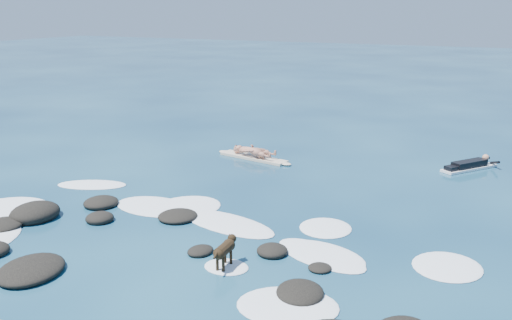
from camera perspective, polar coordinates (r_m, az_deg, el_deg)
The scene contains 6 objects.
ground at distance 16.00m, azimuth -3.63°, elevation -6.84°, with size 160.00×160.00×0.00m, color #0A2642.
reef_rocks at distance 14.67m, azimuth -13.28°, elevation -8.93°, with size 12.75×6.22×0.60m.
breaking_foam at distance 16.08m, azimuth -7.38°, elevation -6.78°, with size 14.62×7.25×0.12m.
standing_surfer_rig at distance 22.87m, azimuth -0.24°, elevation 2.08°, with size 3.62×1.16×2.07m.
paddling_surfer_rig at distance 23.03m, azimuth 20.61°, elevation -0.49°, with size 1.98×2.47×0.47m.
dog at distance 13.51m, azimuth -3.10°, elevation -8.85°, with size 0.34×1.18×0.74m.
Camera 1 is at (7.57, -12.77, 5.98)m, focal length 40.00 mm.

